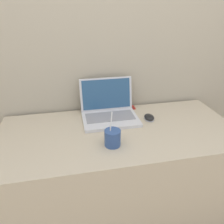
{
  "coord_description": "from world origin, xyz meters",
  "views": [
    {
      "loc": [
        -0.27,
        -0.77,
        1.42
      ],
      "look_at": [
        -0.03,
        0.41,
        0.82
      ],
      "focal_mm": 35.0,
      "sensor_mm": 36.0,
      "label": 1
    }
  ],
  "objects": [
    {
      "name": "wall_back",
      "position": [
        0.0,
        0.7,
        1.25
      ],
      "size": [
        7.0,
        0.04,
        2.5
      ],
      "color": "#BCB299",
      "rests_on": "ground_plane"
    },
    {
      "name": "desk",
      "position": [
        0.0,
        0.33,
        0.37
      ],
      "size": [
        1.45,
        0.66,
        0.73
      ],
      "color": "beige",
      "rests_on": "ground_plane"
    },
    {
      "name": "computer_mouse",
      "position": [
        0.22,
        0.42,
        0.75
      ],
      "size": [
        0.07,
        0.09,
        0.03
      ],
      "color": "white",
      "rests_on": "desk"
    },
    {
      "name": "usb_stick",
      "position": [
        0.17,
        0.62,
        0.74
      ],
      "size": [
        0.02,
        0.06,
        0.01
      ],
      "color": "#B2261E",
      "rests_on": "desk"
    },
    {
      "name": "laptop",
      "position": [
        -0.03,
        0.51,
        0.78
      ],
      "size": [
        0.36,
        0.3,
        0.24
      ],
      "color": "silver",
      "rests_on": "desk"
    },
    {
      "name": "drink_cup",
      "position": [
        -0.07,
        0.19,
        0.78
      ],
      "size": [
        0.09,
        0.09,
        0.19
      ],
      "color": "#33518C",
      "rests_on": "desk"
    }
  ]
}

